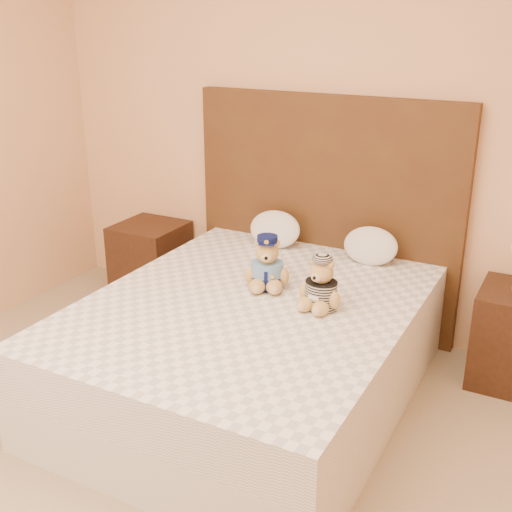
{
  "coord_description": "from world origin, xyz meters",
  "views": [
    {
      "loc": [
        1.45,
        -1.46,
        1.96
      ],
      "look_at": [
        -0.1,
        1.45,
        0.7
      ],
      "focal_mm": 45.0,
      "sensor_mm": 36.0,
      "label": 1
    }
  ],
  "objects_px": {
    "teddy_prisoner": "(321,283)",
    "pillow_left": "(275,228)",
    "pillow_right": "(371,244)",
    "nightstand_left": "(151,261)",
    "teddy_police": "(267,262)",
    "bed": "(250,349)"
  },
  "relations": [
    {
      "from": "nightstand_left",
      "to": "pillow_left",
      "type": "bearing_deg",
      "value": 1.75
    },
    {
      "from": "teddy_prisoner",
      "to": "pillow_left",
      "type": "height_order",
      "value": "teddy_prisoner"
    },
    {
      "from": "teddy_police",
      "to": "nightstand_left",
      "type": "bearing_deg",
      "value": 132.67
    },
    {
      "from": "teddy_police",
      "to": "teddy_prisoner",
      "type": "distance_m",
      "value": 0.37
    },
    {
      "from": "nightstand_left",
      "to": "pillow_right",
      "type": "relative_size",
      "value": 1.66
    },
    {
      "from": "teddy_police",
      "to": "teddy_prisoner",
      "type": "xyz_separation_m",
      "value": [
        0.36,
        -0.1,
        -0.01
      ]
    },
    {
      "from": "nightstand_left",
      "to": "teddy_police",
      "type": "bearing_deg",
      "value": -25.46
    },
    {
      "from": "teddy_police",
      "to": "bed",
      "type": "bearing_deg",
      "value": -110.0
    },
    {
      "from": "teddy_police",
      "to": "pillow_left",
      "type": "height_order",
      "value": "teddy_police"
    },
    {
      "from": "nightstand_left",
      "to": "pillow_left",
      "type": "distance_m",
      "value": 1.06
    },
    {
      "from": "nightstand_left",
      "to": "pillow_right",
      "type": "xyz_separation_m",
      "value": [
        1.62,
        0.03,
        0.39
      ]
    },
    {
      "from": "teddy_prisoner",
      "to": "pillow_left",
      "type": "bearing_deg",
      "value": 138.52
    },
    {
      "from": "bed",
      "to": "pillow_left",
      "type": "height_order",
      "value": "pillow_left"
    },
    {
      "from": "teddy_prisoner",
      "to": "pillow_right",
      "type": "relative_size",
      "value": 0.82
    },
    {
      "from": "teddy_police",
      "to": "teddy_prisoner",
      "type": "height_order",
      "value": "teddy_police"
    },
    {
      "from": "teddy_police",
      "to": "teddy_prisoner",
      "type": "bearing_deg",
      "value": -37.88
    },
    {
      "from": "bed",
      "to": "nightstand_left",
      "type": "bearing_deg",
      "value": 147.38
    },
    {
      "from": "nightstand_left",
      "to": "teddy_police",
      "type": "distance_m",
      "value": 1.44
    },
    {
      "from": "nightstand_left",
      "to": "teddy_police",
      "type": "relative_size",
      "value": 1.86
    },
    {
      "from": "pillow_left",
      "to": "pillow_right",
      "type": "height_order",
      "value": "pillow_left"
    },
    {
      "from": "teddy_prisoner",
      "to": "pillow_left",
      "type": "xyz_separation_m",
      "value": [
        -0.62,
        0.72,
        -0.01
      ]
    },
    {
      "from": "teddy_police",
      "to": "pillow_right",
      "type": "distance_m",
      "value": 0.73
    }
  ]
}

